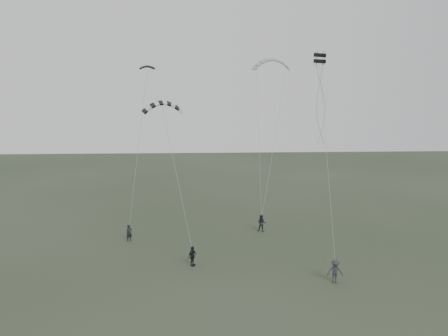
{
  "coord_description": "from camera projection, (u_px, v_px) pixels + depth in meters",
  "views": [
    {
      "loc": [
        -0.83,
        -31.0,
        12.53
      ],
      "look_at": [
        1.27,
        5.51,
        6.68
      ],
      "focal_mm": 35.0,
      "sensor_mm": 36.0,
      "label": 1
    }
  ],
  "objects": [
    {
      "name": "flyer_left",
      "position": [
        129.0,
        233.0,
        38.63
      ],
      "size": [
        0.65,
        0.57,
        1.49
      ],
      "primitive_type": "imported",
      "rotation": [
        0.0,
        0.0,
        0.5
      ],
      "color": "black",
      "rests_on": "ground"
    },
    {
      "name": "kite_dark_small",
      "position": [
        147.0,
        66.0,
        40.37
      ],
      "size": [
        1.43,
        0.57,
        0.59
      ],
      "primitive_type": null,
      "rotation": [
        0.31,
        0.0,
        0.01
      ],
      "color": "black",
      "rests_on": "flyer_left"
    },
    {
      "name": "kite_striped",
      "position": [
        163.0,
        103.0,
        36.24
      ],
      "size": [
        3.52,
        1.85,
        1.48
      ],
      "primitive_type": null,
      "rotation": [
        0.32,
        0.0,
        0.2
      ],
      "color": "black",
      "rests_on": "flyer_center"
    },
    {
      "name": "kite_pale_large",
      "position": [
        272.0,
        60.0,
        43.11
      ],
      "size": [
        3.79,
        1.39,
        1.73
      ],
      "primitive_type": null,
      "rotation": [
        0.29,
        0.0,
        0.04
      ],
      "color": "#9D9FA2",
      "rests_on": "flyer_right"
    },
    {
      "name": "kite_box",
      "position": [
        320.0,
        58.0,
        32.39
      ],
      "size": [
        0.91,
        0.95,
        0.8
      ],
      "primitive_type": null,
      "rotation": [
        0.13,
        0.0,
        0.46
      ],
      "color": "black",
      "rests_on": "flyer_far"
    },
    {
      "name": "flyer_center",
      "position": [
        192.0,
        256.0,
        32.91
      ],
      "size": [
        0.84,
        0.94,
        1.53
      ],
      "primitive_type": "imported",
      "rotation": [
        0.0,
        0.0,
        0.91
      ],
      "color": "black",
      "rests_on": "ground"
    },
    {
      "name": "ground",
      "position": [
        211.0,
        268.0,
        32.58
      ],
      "size": [
        140.0,
        140.0,
        0.0
      ],
      "primitive_type": "plane",
      "color": "#293622",
      "rests_on": "ground"
    },
    {
      "name": "flyer_far",
      "position": [
        335.0,
        271.0,
        29.85
      ],
      "size": [
        1.12,
        0.71,
        1.65
      ],
      "primitive_type": "imported",
      "rotation": [
        0.0,
        0.0,
        -0.09
      ],
      "color": "#2A2A30",
      "rests_on": "ground"
    },
    {
      "name": "flyer_right",
      "position": [
        262.0,
        223.0,
        41.34
      ],
      "size": [
        0.94,
        0.83,
        1.64
      ],
      "primitive_type": "imported",
      "rotation": [
        0.0,
        0.0,
        -0.3
      ],
      "color": "#232328",
      "rests_on": "ground"
    }
  ]
}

